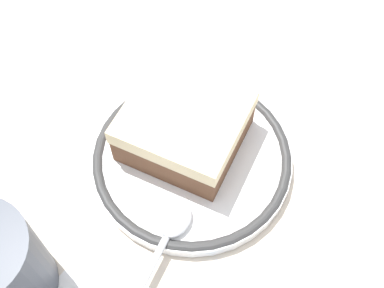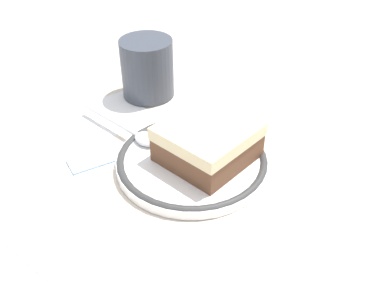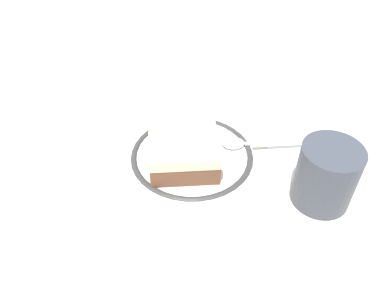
% 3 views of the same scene
% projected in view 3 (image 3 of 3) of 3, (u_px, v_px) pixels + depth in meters
% --- Properties ---
extents(ground_plane, '(2.40, 2.40, 0.00)m').
position_uv_depth(ground_plane, '(201.00, 146.00, 0.57)').
color(ground_plane, '#B7B2A8').
extents(placemat, '(0.45, 0.35, 0.00)m').
position_uv_depth(placemat, '(201.00, 146.00, 0.56)').
color(placemat, beige).
rests_on(placemat, ground_plane).
extents(plate, '(0.17, 0.17, 0.01)m').
position_uv_depth(plate, '(192.00, 157.00, 0.54)').
color(plate, white).
rests_on(plate, placemat).
extents(cake_slice, '(0.10, 0.10, 0.04)m').
position_uv_depth(cake_slice, '(184.00, 149.00, 0.51)').
color(cake_slice, brown).
rests_on(cake_slice, plate).
extents(spoon, '(0.14, 0.03, 0.01)m').
position_uv_depth(spoon, '(248.00, 143.00, 0.55)').
color(spoon, silver).
rests_on(spoon, plate).
extents(cup, '(0.07, 0.07, 0.08)m').
position_uv_depth(cup, '(325.00, 178.00, 0.46)').
color(cup, '#383D47').
rests_on(cup, placemat).
extents(napkin, '(0.13, 0.16, 0.00)m').
position_uv_depth(napkin, '(301.00, 148.00, 0.56)').
color(napkin, white).
rests_on(napkin, placemat).
extents(sugar_packet, '(0.05, 0.06, 0.01)m').
position_uv_depth(sugar_packet, '(248.00, 124.00, 0.60)').
color(sugar_packet, '#8CB2E0').
rests_on(sugar_packet, placemat).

